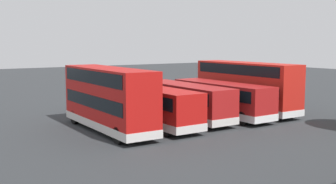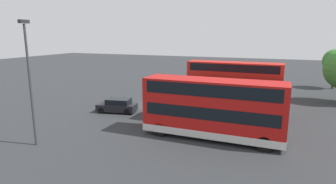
# 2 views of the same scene
# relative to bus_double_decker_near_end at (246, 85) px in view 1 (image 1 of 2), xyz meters

# --- Properties ---
(ground_plane) EXTENTS (140.00, 140.00, 0.00)m
(ground_plane) POSITION_rel_bus_double_decker_near_end_xyz_m (6.96, -8.78, -2.45)
(ground_plane) COLOR #2D3033
(bus_double_decker_near_end) EXTENTS (2.86, 11.39, 4.55)m
(bus_double_decker_near_end) POSITION_rel_bus_double_decker_near_end_xyz_m (0.00, 0.00, 0.00)
(bus_double_decker_near_end) COLOR red
(bus_double_decker_near_end) RESTS_ON ground
(bus_single_deck_second) EXTENTS (2.69, 10.34, 2.95)m
(bus_single_deck_second) POSITION_rel_bus_double_decker_near_end_xyz_m (3.55, 0.76, -0.83)
(bus_single_deck_second) COLOR #A51919
(bus_single_deck_second) RESTS_ON ground
(bus_single_deck_third) EXTENTS (2.66, 10.15, 2.95)m
(bus_single_deck_third) POSITION_rel_bus_double_decker_near_end_xyz_m (6.96, 0.19, -0.83)
(bus_single_deck_third) COLOR #A51919
(bus_single_deck_third) RESTS_ON ground
(bus_single_deck_fourth) EXTENTS (2.63, 11.33, 2.95)m
(bus_single_deck_fourth) POSITION_rel_bus_double_decker_near_end_xyz_m (10.44, 0.15, -0.83)
(bus_single_deck_fourth) COLOR #B71411
(bus_single_deck_fourth) RESTS_ON ground
(bus_double_decker_fifth) EXTENTS (2.72, 10.65, 4.55)m
(bus_double_decker_fifth) POSITION_rel_bus_double_decker_near_end_xyz_m (14.03, 0.59, -0.00)
(bus_double_decker_fifth) COLOR #B71411
(bus_double_decker_fifth) RESTS_ON ground
(car_hatchback_silver) EXTENTS (2.50, 4.17, 1.43)m
(car_hatchback_silver) POSITION_rel_bus_double_decker_near_end_xyz_m (10.45, -10.05, -1.75)
(car_hatchback_silver) COLOR black
(car_hatchback_silver) RESTS_ON ground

